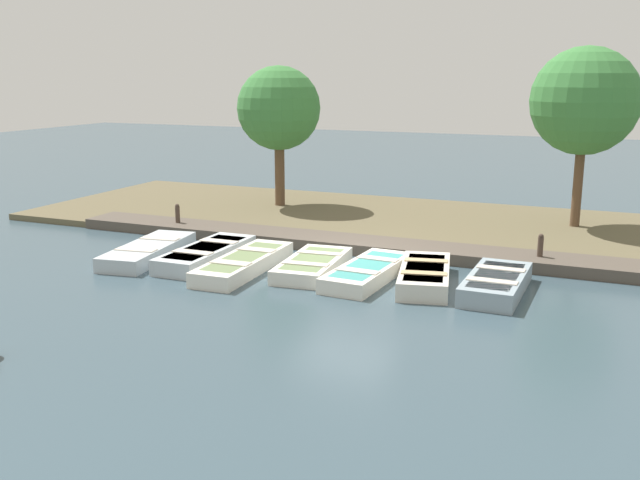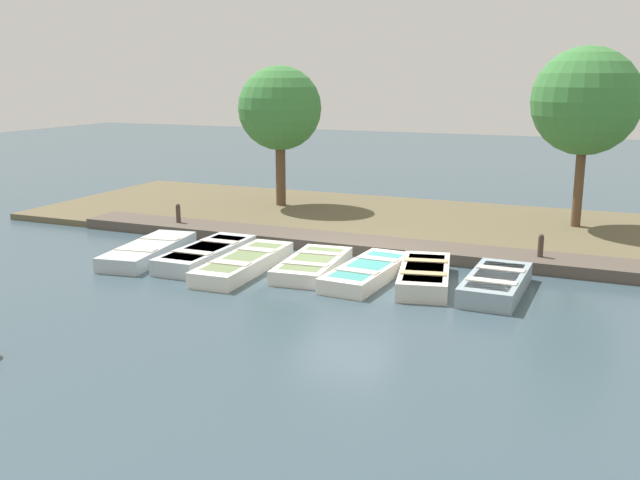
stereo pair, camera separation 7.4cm
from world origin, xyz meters
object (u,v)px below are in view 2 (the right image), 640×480
at_px(rowboat_6, 496,284).
at_px(park_tree_far_left, 280,109).
at_px(rowboat_4, 367,272).
at_px(mooring_post_far, 540,251).
at_px(park_tree_left, 586,102).
at_px(rowboat_2, 244,263).
at_px(mooring_post_near, 178,218).
at_px(rowboat_5, 424,275).
at_px(rowboat_1, 206,254).
at_px(rowboat_3, 313,265).
at_px(rowboat_0, 149,251).

height_order(rowboat_6, park_tree_far_left, park_tree_far_left).
bearing_deg(rowboat_4, mooring_post_far, 129.69).
distance_m(rowboat_6, park_tree_left, 8.00).
bearing_deg(rowboat_4, rowboat_6, 95.59).
height_order(rowboat_2, rowboat_6, rowboat_6).
bearing_deg(mooring_post_near, rowboat_6, 75.86).
relative_size(rowboat_5, park_tree_far_left, 0.62).
xyz_separation_m(rowboat_6, park_tree_far_left, (-6.76, -8.46, 3.24)).
xyz_separation_m(rowboat_1, rowboat_3, (-0.19, 2.83, -0.03)).
bearing_deg(rowboat_2, mooring_post_far, 112.99).
distance_m(rowboat_6, mooring_post_far, 2.54).
height_order(rowboat_1, rowboat_6, rowboat_6).
relative_size(rowboat_1, rowboat_5, 1.08).
xyz_separation_m(rowboat_0, park_tree_left, (-7.46, 9.85, 3.64)).
xyz_separation_m(rowboat_2, mooring_post_far, (-2.99, 6.50, 0.24)).
height_order(mooring_post_near, park_tree_far_left, park_tree_far_left).
height_order(rowboat_5, mooring_post_far, mooring_post_far).
bearing_deg(park_tree_left, rowboat_0, -52.85).
height_order(rowboat_1, mooring_post_near, mooring_post_near).
xyz_separation_m(rowboat_1, rowboat_5, (-0.23, 5.55, 0.01)).
distance_m(rowboat_4, mooring_post_near, 7.31).
distance_m(mooring_post_near, mooring_post_far, 10.37).
distance_m(rowboat_0, rowboat_4, 5.82).
relative_size(mooring_post_near, mooring_post_far, 1.00).
distance_m(rowboat_0, mooring_post_near, 3.07).
height_order(rowboat_0, mooring_post_far, mooring_post_far).
height_order(rowboat_3, mooring_post_near, mooring_post_near).
bearing_deg(rowboat_5, rowboat_0, -98.44).
xyz_separation_m(rowboat_1, mooring_post_far, (-2.65, 7.76, 0.23)).
relative_size(rowboat_1, rowboat_4, 1.03).
bearing_deg(park_tree_far_left, mooring_post_near, -16.58).
distance_m(rowboat_5, rowboat_6, 1.58).
relative_size(rowboat_0, park_tree_left, 0.64).
relative_size(rowboat_2, park_tree_left, 0.66).
distance_m(rowboat_1, park_tree_far_left, 7.79).
xyz_separation_m(rowboat_4, mooring_post_near, (-2.54, -6.85, 0.25)).
relative_size(rowboat_0, park_tree_far_left, 0.71).
bearing_deg(park_tree_left, rowboat_3, -37.70).
xyz_separation_m(rowboat_6, park_tree_left, (-7.04, 1.15, 3.62)).
relative_size(rowboat_0, rowboat_1, 1.05).
height_order(rowboat_1, park_tree_far_left, park_tree_far_left).
relative_size(mooring_post_far, park_tree_far_left, 0.18).
distance_m(rowboat_0, rowboat_2, 2.85).
xyz_separation_m(rowboat_3, rowboat_6, (-0.01, 4.30, 0.04)).
bearing_deg(rowboat_5, park_tree_far_left, -146.48).
bearing_deg(rowboat_5, mooring_post_near, -118.64).
xyz_separation_m(rowboat_2, rowboat_4, (-0.46, 2.97, -0.01)).
bearing_deg(rowboat_6, mooring_post_near, -103.18).
xyz_separation_m(rowboat_3, park_tree_left, (-7.05, 5.45, 3.66)).
bearing_deg(rowboat_3, rowboat_6, 85.03).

